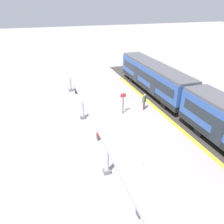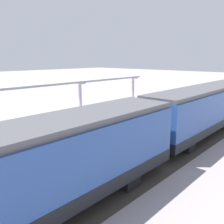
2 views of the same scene
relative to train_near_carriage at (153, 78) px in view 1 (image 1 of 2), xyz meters
name	(u,v)px [view 1 (image 1 of 2)]	position (x,y,z in m)	size (l,w,h in m)	color
ground_plane	(135,133)	(5.82, 8.06, -1.83)	(176.00, 176.00, 0.00)	#9F9698
tactile_edge_strip	(176,125)	(1.81, 8.06, -1.83)	(0.42, 28.98, 0.01)	yellow
trackbed	(192,122)	(-0.01, 8.06, -1.83)	(3.20, 40.98, 0.01)	#38332D
train_near_carriage	(153,78)	(0.00, 0.00, 0.00)	(2.65, 13.97, 3.48)	#2B4F96
canopy_pillar_nearest	(69,78)	(9.60, -3.44, -0.09)	(1.10, 0.44, 3.42)	slate
canopy_pillar_second	(82,102)	(9.60, 4.12, -0.09)	(1.10, 0.44, 3.42)	slate
canopy_pillar_third	(107,152)	(9.60, 12.02, -0.09)	(1.10, 0.44, 3.42)	slate
canopy_beam	(90,100)	(9.60, 7.90, 1.67)	(1.20, 23.48, 0.16)	#A8AAB2
bench_near_end	(151,208)	(8.32, 15.70, -1.39)	(1.51, 0.49, 0.86)	#28509B
bench_mid_platform	(106,134)	(8.51, 8.14, -1.39)	(1.51, 0.46, 0.86)	maroon
trash_bin	(77,90)	(8.99, -2.49, -1.40)	(0.48, 0.48, 0.86)	#25202F
platform_info_sign	(123,101)	(5.55, 4.32, -0.51)	(0.56, 0.10, 2.20)	#4C4C51
passenger_waiting_near_edge	(144,100)	(3.18, 4.20, -0.74)	(0.54, 0.49, 1.75)	brown
passenger_by_the_benches	(142,170)	(7.84, 13.51, -0.86)	(0.25, 0.47, 1.56)	#325787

